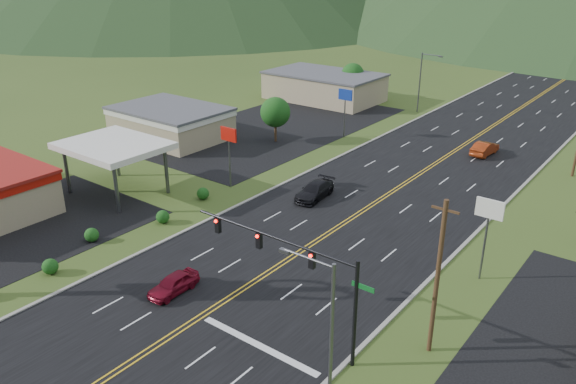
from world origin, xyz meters
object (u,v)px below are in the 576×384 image
Objects in this scene: streetlight_east at (326,329)px; car_dark_mid at (315,191)px; car_red_near at (173,284)px; traffic_signal at (298,265)px; gas_canopy at (113,147)px; car_red_far at (485,149)px; streetlight_west at (422,79)px.

streetlight_east reaches higher than car_dark_mid.
traffic_signal is at bearing 5.56° from car_red_near.
car_dark_mid is (16.63, 10.86, -4.10)m from gas_canopy.
gas_canopy is at bearing 164.30° from traffic_signal.
traffic_signal is 2.47× the size of car_dark_mid.
car_dark_mid is at bearing 73.62° from car_red_far.
traffic_signal is at bearing -63.01° from car_dark_mid.
gas_canopy is at bearing 57.56° from car_red_far.
streetlight_west is 49.10m from gas_canopy.
car_dark_mid is (-11.86, 18.86, -4.56)m from traffic_signal.
streetlight_west is at bearing 107.97° from traffic_signal.
car_red_far is (-7.83, 46.15, -4.38)m from streetlight_east.
streetlight_west is (-18.16, 56.00, -0.15)m from traffic_signal.
gas_canopy is 1.88× the size of car_dark_mid.
car_red_far is (6.97, 43.28, 0.11)m from car_red_near.
traffic_signal is 29.59m from gas_canopy.
streetlight_west is at bearing 94.47° from car_dark_mid.
car_dark_mid is 24.87m from car_red_far.
streetlight_west is 20.90m from car_red_far.
streetlight_east is at bearing -19.88° from gas_canopy.
car_red_far is at bearing 94.26° from traffic_signal.
car_red_far is at bearing -42.67° from streetlight_west.
car_red_near is at bearing -90.15° from car_dark_mid.
traffic_signal reaches higher than car_dark_mid.
traffic_signal is 1.46× the size of streetlight_west.
car_red_near is 0.83× the size of car_red_far.
gas_canopy is at bearing 160.12° from streetlight_east.
gas_canopy is at bearing -102.13° from streetlight_west.
traffic_signal is at bearing 98.40° from car_red_far.
streetlight_west is 37.93m from car_dark_mid.
gas_canopy is 42.72m from car_red_far.
gas_canopy is at bearing -152.01° from car_dark_mid.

